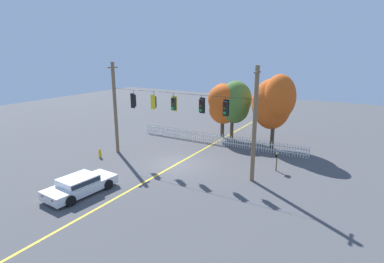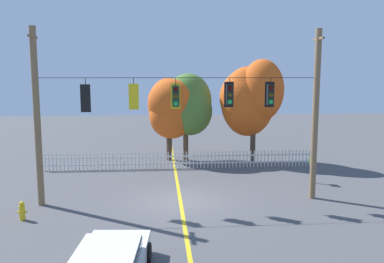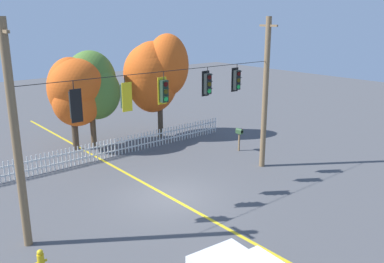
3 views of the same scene
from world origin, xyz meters
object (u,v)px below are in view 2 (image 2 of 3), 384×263
object	(u,v)px
traffic_signal_northbound_primary	(229,95)
roadside_mailbox	(311,162)
traffic_signal_northbound_secondary	(134,96)
traffic_signal_westbound_side	(86,98)
traffic_signal_southbound_primary	(176,96)
autumn_maple_mid	(189,105)
autumn_maple_near_fence	(171,107)
autumn_oak_far_east	(251,98)
fire_hydrant	(22,211)
traffic_signal_eastbound_side	(270,95)

from	to	relation	value
traffic_signal_northbound_primary	roadside_mailbox	xyz separation A→B (m)	(4.94, 2.63, -3.76)
traffic_signal_northbound_secondary	traffic_signal_westbound_side	bearing A→B (deg)	-179.98
traffic_signal_westbound_side	traffic_signal_southbound_primary	distance (m)	3.90
traffic_signal_southbound_primary	autumn_maple_mid	size ratio (longest dim) A/B	0.24
autumn_maple_mid	roadside_mailbox	xyz separation A→B (m)	(6.09, -6.43, -2.61)
traffic_signal_northbound_secondary	autumn_maple_near_fence	distance (m)	9.18
traffic_signal_northbound_secondary	autumn_maple_mid	size ratio (longest dim) A/B	0.24
traffic_signal_northbound_secondary	traffic_signal_northbound_primary	bearing A→B (deg)	0.25
autumn_oak_far_east	fire_hydrant	world-z (taller)	autumn_oak_far_east
traffic_signal_westbound_side	traffic_signal_southbound_primary	bearing A→B (deg)	0.28
traffic_signal_northbound_primary	fire_hydrant	size ratio (longest dim) A/B	1.73
traffic_signal_southbound_primary	fire_hydrant	world-z (taller)	traffic_signal_southbound_primary
traffic_signal_westbound_side	roadside_mailbox	world-z (taller)	traffic_signal_westbound_side
traffic_signal_westbound_side	autumn_maple_near_fence	world-z (taller)	traffic_signal_westbound_side
traffic_signal_southbound_primary	autumn_oak_far_east	bearing A→B (deg)	57.36
traffic_signal_northbound_secondary	fire_hydrant	size ratio (longest dim) A/B	1.80
autumn_maple_mid	traffic_signal_eastbound_side	bearing A→B (deg)	-71.62
traffic_signal_northbound_primary	autumn_maple_near_fence	world-z (taller)	traffic_signal_northbound_primary
fire_hydrant	traffic_signal_southbound_primary	bearing A→B (deg)	16.84
traffic_signal_northbound_secondary	roadside_mailbox	distance (m)	10.24
roadside_mailbox	autumn_maple_mid	bearing A→B (deg)	133.45
traffic_signal_northbound_secondary	autumn_maple_near_fence	xyz separation A→B (m)	(1.85, 8.91, -1.20)
traffic_signal_westbound_side	traffic_signal_northbound_secondary	distance (m)	2.07
traffic_signal_eastbound_side	fire_hydrant	bearing A→B (deg)	-169.81
autumn_maple_near_fence	autumn_maple_mid	bearing A→B (deg)	7.55
autumn_oak_far_east	traffic_signal_southbound_primary	bearing A→B (deg)	-122.64
traffic_signal_westbound_side	traffic_signal_southbound_primary	size ratio (longest dim) A/B	1.07
traffic_signal_southbound_primary	autumn_oak_far_east	xyz separation A→B (m)	(5.28, 8.24, -0.55)
autumn_maple_mid	roadside_mailbox	size ratio (longest dim) A/B	4.26
traffic_signal_northbound_secondary	traffic_signal_northbound_primary	size ratio (longest dim) A/B	1.04
traffic_signal_northbound_secondary	fire_hydrant	world-z (taller)	traffic_signal_northbound_secondary
autumn_maple_near_fence	traffic_signal_westbound_side	bearing A→B (deg)	-113.71
autumn_oak_far_east	traffic_signal_westbound_side	bearing A→B (deg)	-138.01
traffic_signal_eastbound_side	autumn_maple_mid	bearing A→B (deg)	108.38
traffic_signal_westbound_side	autumn_maple_mid	xyz separation A→B (m)	(5.16, 9.08, -1.03)
roadside_mailbox	autumn_maple_near_fence	bearing A→B (deg)	139.49
traffic_signal_westbound_side	traffic_signal_northbound_primary	bearing A→B (deg)	0.17
traffic_signal_westbound_side	autumn_maple_near_fence	xyz separation A→B (m)	(3.91, 8.91, -1.13)
traffic_signal_westbound_side	traffic_signal_eastbound_side	size ratio (longest dim) A/B	1.11
traffic_signal_northbound_secondary	autumn_maple_near_fence	bearing A→B (deg)	78.28
traffic_signal_southbound_primary	traffic_signal_northbound_primary	xyz separation A→B (m)	(2.40, 0.00, 0.06)
traffic_signal_eastbound_side	autumn_oak_far_east	xyz separation A→B (m)	(1.02, 8.24, -0.61)
autumn_oak_far_east	fire_hydrant	bearing A→B (deg)	-138.66
autumn_oak_far_east	fire_hydrant	size ratio (longest dim) A/B	8.83
autumn_maple_mid	roadside_mailbox	world-z (taller)	autumn_maple_mid
autumn_oak_far_east	roadside_mailbox	world-z (taller)	autumn_oak_far_east
traffic_signal_eastbound_side	fire_hydrant	size ratio (longest dim) A/B	1.74
traffic_signal_northbound_primary	fire_hydrant	world-z (taller)	traffic_signal_northbound_primary
traffic_signal_northbound_secondary	roadside_mailbox	size ratio (longest dim) A/B	1.00
traffic_signal_eastbound_side	autumn_oak_far_east	bearing A→B (deg)	82.98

